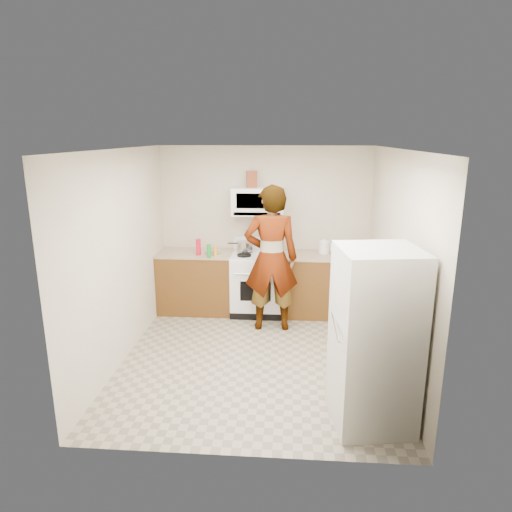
# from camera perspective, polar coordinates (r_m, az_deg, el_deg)

# --- Properties ---
(floor) EXTENTS (3.60, 3.60, 0.00)m
(floor) POSITION_cam_1_polar(r_m,az_deg,el_deg) (5.76, 0.04, -12.50)
(floor) COLOR gray
(floor) RESTS_ON ground
(back_wall) EXTENTS (3.20, 0.02, 2.50)m
(back_wall) POSITION_cam_1_polar(r_m,az_deg,el_deg) (7.04, 1.14, 3.43)
(back_wall) COLOR beige
(back_wall) RESTS_ON floor
(right_wall) EXTENTS (0.02, 3.60, 2.50)m
(right_wall) POSITION_cam_1_polar(r_m,az_deg,el_deg) (5.42, 17.05, -0.74)
(right_wall) COLOR beige
(right_wall) RESTS_ON floor
(cabinet_left) EXTENTS (1.12, 0.62, 0.90)m
(cabinet_left) POSITION_cam_1_polar(r_m,az_deg,el_deg) (7.09, -7.47, -3.31)
(cabinet_left) COLOR brown
(cabinet_left) RESTS_ON floor
(counter_left) EXTENTS (1.14, 0.64, 0.03)m
(counter_left) POSITION_cam_1_polar(r_m,az_deg,el_deg) (6.96, -7.60, 0.35)
(counter_left) COLOR tan
(counter_left) RESTS_ON cabinet_left
(cabinet_right) EXTENTS (0.80, 0.62, 0.90)m
(cabinet_right) POSITION_cam_1_polar(r_m,az_deg,el_deg) (6.95, 6.58, -3.65)
(cabinet_right) COLOR brown
(cabinet_right) RESTS_ON floor
(counter_right) EXTENTS (0.82, 0.64, 0.03)m
(counter_right) POSITION_cam_1_polar(r_m,az_deg,el_deg) (6.82, 6.70, 0.08)
(counter_right) COLOR tan
(counter_right) RESTS_ON cabinet_right
(gas_range) EXTENTS (0.76, 0.65, 1.13)m
(gas_range) POSITION_cam_1_polar(r_m,az_deg,el_deg) (6.94, 0.14, -3.26)
(gas_range) COLOR white
(gas_range) RESTS_ON floor
(microwave) EXTENTS (0.76, 0.38, 0.40)m
(microwave) POSITION_cam_1_polar(r_m,az_deg,el_deg) (6.79, 0.23, 6.86)
(microwave) COLOR white
(microwave) RESTS_ON back_wall
(person) EXTENTS (0.78, 0.55, 2.03)m
(person) POSITION_cam_1_polar(r_m,az_deg,el_deg) (6.23, 1.90, -0.34)
(person) COLOR tan
(person) RESTS_ON floor
(fridge) EXTENTS (0.79, 0.79, 1.70)m
(fridge) POSITION_cam_1_polar(r_m,az_deg,el_deg) (4.36, 14.58, -10.02)
(fridge) COLOR silver
(fridge) RESTS_ON floor
(kettle) EXTENTS (0.20, 0.20, 0.18)m
(kettle) POSITION_cam_1_polar(r_m,az_deg,el_deg) (6.89, 8.51, 1.11)
(kettle) COLOR white
(kettle) RESTS_ON counter_right
(jug) EXTENTS (0.17, 0.17, 0.24)m
(jug) POSITION_cam_1_polar(r_m,az_deg,el_deg) (6.80, -0.55, 9.58)
(jug) COLOR brown
(jug) RESTS_ON microwave
(saucepan) EXTENTS (0.29, 0.29, 0.13)m
(saucepan) POSITION_cam_1_polar(r_m,az_deg,el_deg) (6.90, -1.37, 1.23)
(saucepan) COLOR #B9BABE
(saucepan) RESTS_ON gas_range
(tray) EXTENTS (0.29, 0.25, 0.05)m
(tray) POSITION_cam_1_polar(r_m,az_deg,el_deg) (6.71, 1.61, 0.26)
(tray) COLOR silver
(tray) RESTS_ON gas_range
(bottle_spray) EXTENTS (0.09, 0.09, 0.24)m
(bottle_spray) POSITION_cam_1_polar(r_m,az_deg,el_deg) (6.75, -7.21, 1.12)
(bottle_spray) COLOR red
(bottle_spray) RESTS_ON counter_left
(bottle_hot_sauce) EXTENTS (0.05, 0.05, 0.15)m
(bottle_hot_sauce) POSITION_cam_1_polar(r_m,az_deg,el_deg) (6.66, -5.12, 0.61)
(bottle_hot_sauce) COLOR orange
(bottle_hot_sauce) RESTS_ON counter_left
(bottle_green_cap) EXTENTS (0.08, 0.08, 0.20)m
(bottle_green_cap) POSITION_cam_1_polar(r_m,az_deg,el_deg) (6.59, -5.90, 0.63)
(bottle_green_cap) COLOR #188629
(bottle_green_cap) RESTS_ON counter_left
(pot_lid) EXTENTS (0.32, 0.32, 0.01)m
(pot_lid) POSITION_cam_1_polar(r_m,az_deg,el_deg) (6.84, -5.43, 0.37)
(pot_lid) COLOR silver
(pot_lid) RESTS_ON counter_left
(broom) EXTENTS (0.25, 0.12, 1.15)m
(broom) POSITION_cam_1_polar(r_m,az_deg,el_deg) (6.32, 14.82, -4.71)
(broom) COLOR white
(broom) RESTS_ON floor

